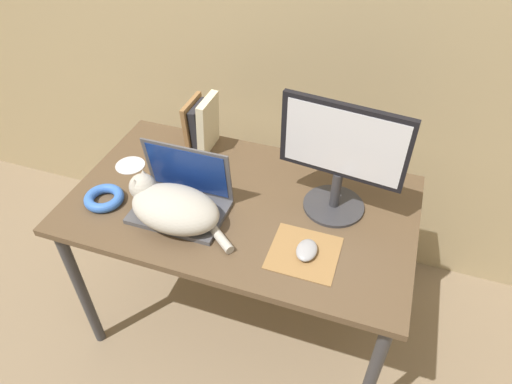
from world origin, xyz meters
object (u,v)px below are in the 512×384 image
object	(u,v)px
laptop	(182,199)
cable_coil	(104,198)
book_row	(202,125)
cat	(172,207)
computer_mouse	(307,250)
external_monitor	(341,156)
cd_disc	(130,165)

from	to	relation	value
laptop	cable_coil	size ratio (longest dim) A/B	2.26
cable_coil	book_row	bearing A→B (deg)	65.02
laptop	cable_coil	distance (m)	0.30
cat	book_row	size ratio (longest dim) A/B	1.86
laptop	book_row	distance (m)	0.40
book_row	laptop	bearing A→B (deg)	-77.38
computer_mouse	cable_coil	size ratio (longest dim) A/B	0.67
external_monitor	book_row	xyz separation A→B (m)	(-0.61, 0.20, -0.13)
laptop	computer_mouse	world-z (taller)	laptop
computer_mouse	external_monitor	bearing A→B (deg)	81.34
cat	computer_mouse	xyz separation A→B (m)	(0.48, 0.00, -0.05)
book_row	computer_mouse	bearing A→B (deg)	-38.26
external_monitor	computer_mouse	size ratio (longest dim) A/B	4.40
external_monitor	computer_mouse	world-z (taller)	external_monitor
laptop	cat	xyz separation A→B (m)	(-0.00, -0.07, 0.02)
book_row	external_monitor	bearing A→B (deg)	-17.85
laptop	cat	size ratio (longest dim) A/B	0.75
book_row	cd_disc	world-z (taller)	book_row
computer_mouse	cable_coil	distance (m)	0.77
cd_disc	laptop	bearing A→B (deg)	-26.74
cat	cd_disc	size ratio (longest dim) A/B	3.68
cd_disc	cat	bearing A→B (deg)	-35.84
external_monitor	computer_mouse	distance (m)	0.34
external_monitor	cd_disc	distance (m)	0.87
laptop	book_row	size ratio (longest dim) A/B	1.40
cat	cable_coil	size ratio (longest dim) A/B	3.00
cable_coil	cd_disc	size ratio (longest dim) A/B	1.23
cd_disc	book_row	bearing A→B (deg)	43.60
cat	cd_disc	bearing A→B (deg)	144.16
cat	cd_disc	xyz separation A→B (m)	(-0.32, 0.23, -0.07)
book_row	cd_disc	xyz separation A→B (m)	(-0.23, -0.22, -0.11)
book_row	cable_coil	xyz separation A→B (m)	(-0.21, -0.44, -0.09)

